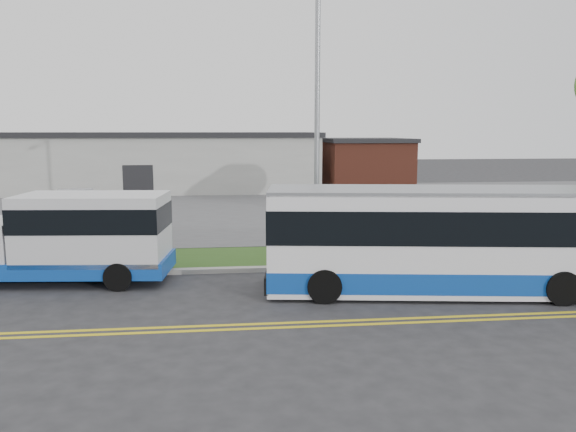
{
  "coord_description": "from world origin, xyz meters",
  "views": [
    {
      "loc": [
        -0.12,
        -16.4,
        4.47
      ],
      "look_at": [
        1.95,
        2.31,
        1.6
      ],
      "focal_mm": 35.0,
      "sensor_mm": 36.0,
      "label": 1
    }
  ],
  "objects": [
    {
      "name": "ground",
      "position": [
        0.0,
        0.0,
        0.0
      ],
      "size": [
        140.0,
        140.0,
        0.0
      ],
      "primitive_type": "plane",
      "color": "#28282B",
      "rests_on": "ground"
    },
    {
      "name": "lane_line_north",
      "position": [
        0.0,
        -3.85,
        0.01
      ],
      "size": [
        70.0,
        0.12,
        0.01
      ],
      "primitive_type": "cube",
      "color": "yellow",
      "rests_on": "ground"
    },
    {
      "name": "lane_line_south",
      "position": [
        0.0,
        -4.15,
        0.01
      ],
      "size": [
        70.0,
        0.12,
        0.01
      ],
      "primitive_type": "cube",
      "color": "yellow",
      "rests_on": "ground"
    },
    {
      "name": "curb",
      "position": [
        0.0,
        1.1,
        0.07
      ],
      "size": [
        80.0,
        0.3,
        0.15
      ],
      "primitive_type": "cube",
      "color": "#9E9B93",
      "rests_on": "ground"
    },
    {
      "name": "verge",
      "position": [
        0.0,
        2.9,
        0.05
      ],
      "size": [
        80.0,
        3.3,
        0.1
      ],
      "primitive_type": "cube",
      "color": "#30511B",
      "rests_on": "ground"
    },
    {
      "name": "parking_lot",
      "position": [
        0.0,
        17.0,
        0.05
      ],
      "size": [
        80.0,
        25.0,
        0.1
      ],
      "primitive_type": "cube",
      "color": "#4C4C4F",
      "rests_on": "ground"
    },
    {
      "name": "commercial_building",
      "position": [
        -6.0,
        27.0,
        2.18
      ],
      "size": [
        25.4,
        10.4,
        4.35
      ],
      "color": "#9E9E99",
      "rests_on": "ground"
    },
    {
      "name": "brick_wing",
      "position": [
        10.5,
        26.0,
        1.96
      ],
      "size": [
        6.3,
        7.3,
        3.9
      ],
      "color": "brown",
      "rests_on": "ground"
    },
    {
      "name": "streetlight_near",
      "position": [
        3.0,
        2.73,
        5.23
      ],
      "size": [
        0.35,
        1.53,
        9.5
      ],
      "color": "gray",
      "rests_on": "verge"
    },
    {
      "name": "shuttle_bus",
      "position": [
        -4.72,
        0.54,
        1.4
      ],
      "size": [
        7.02,
        2.84,
        2.62
      ],
      "rotation": [
        0.0,
        0.0,
        -0.09
      ],
      "color": "#0E409F",
      "rests_on": "ground"
    },
    {
      "name": "transit_bus",
      "position": [
        6.18,
        -1.8,
        1.47
      ],
      "size": [
        10.7,
        3.81,
        2.91
      ],
      "rotation": [
        0.0,
        0.0,
        -0.14
      ],
      "color": "white",
      "rests_on": "ground"
    },
    {
      "name": "parked_car_a",
      "position": [
        -7.38,
        11.47,
        0.88
      ],
      "size": [
        2.66,
        4.98,
        1.56
      ],
      "primitive_type": "imported",
      "rotation": [
        0.0,
        0.0,
        0.23
      ],
      "color": "#A3A6AA",
      "rests_on": "parking_lot"
    }
  ]
}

